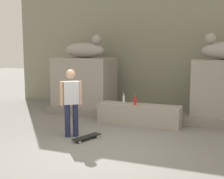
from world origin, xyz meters
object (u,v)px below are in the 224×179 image
(statue_reclining_left, at_px, (85,49))
(bottle_clear, at_px, (124,99))
(skater, at_px, (71,100))
(skateboard, at_px, (87,137))
(bottle_red, at_px, (135,101))

(statue_reclining_left, bearing_deg, bottle_clear, -18.05)
(statue_reclining_left, xyz_separation_m, skater, (1.09, -2.94, -1.20))
(skater, relative_size, bottle_clear, 6.00)
(skater, height_order, bottle_clear, skater)
(skateboard, relative_size, bottle_clear, 2.95)
(bottle_clear, relative_size, bottle_red, 0.93)
(skater, height_order, bottle_red, skater)
(skateboard, relative_size, bottle_red, 2.75)
(skater, xyz_separation_m, bottle_red, (1.10, 1.72, -0.23))
(bottle_red, bearing_deg, skateboard, -109.41)
(statue_reclining_left, relative_size, bottle_red, 5.63)
(skateboard, bearing_deg, bottle_clear, -167.06)
(statue_reclining_left, distance_m, bottle_red, 2.89)
(skater, bearing_deg, bottle_red, -161.15)
(skater, xyz_separation_m, skateboard, (0.46, -0.09, -0.86))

